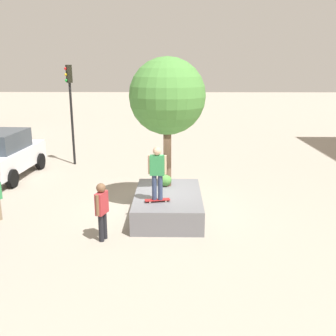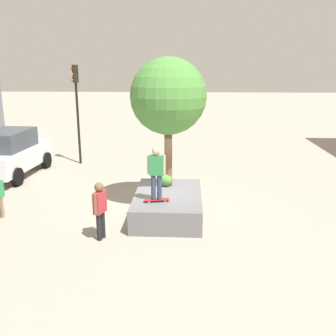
# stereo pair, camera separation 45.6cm
# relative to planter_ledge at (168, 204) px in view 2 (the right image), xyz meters

# --- Properties ---
(ground_plane) EXTENTS (120.00, 120.00, 0.00)m
(ground_plane) POSITION_rel_planter_ledge_xyz_m (0.56, 0.23, -0.39)
(ground_plane) COLOR #9E9384
(planter_ledge) EXTENTS (3.48, 2.23, 0.78)m
(planter_ledge) POSITION_rel_planter_ledge_xyz_m (0.00, 0.00, 0.00)
(planter_ledge) COLOR slate
(planter_ledge) RESTS_ON ground
(plaza_tree) EXTENTS (2.62, 2.62, 4.49)m
(plaza_tree) POSITION_rel_planter_ledge_xyz_m (0.91, 0.04, 3.55)
(plaza_tree) COLOR brown
(plaza_tree) RESTS_ON planter_ledge
(boxwood_shrub) EXTENTS (0.45, 0.45, 0.45)m
(boxwood_shrub) POSITION_rel_planter_ledge_xyz_m (0.85, 0.11, 0.61)
(boxwood_shrub) COLOR #4C8C3D
(boxwood_shrub) RESTS_ON planter_ledge
(skateboard) EXTENTS (0.36, 0.83, 0.07)m
(skateboard) POSITION_rel_planter_ledge_xyz_m (-0.78, 0.32, 0.44)
(skateboard) COLOR #A51E1E
(skateboard) RESTS_ON planter_ledge
(skateboarder) EXTENTS (0.26, 0.58, 1.71)m
(skateboarder) POSITION_rel_planter_ledge_xyz_m (-0.78, 0.32, 1.45)
(skateboarder) COLOR navy
(skateboarder) RESTS_ON skateboard
(police_car) EXTENTS (4.72, 2.38, 2.14)m
(police_car) POSITION_rel_planter_ledge_xyz_m (4.42, 7.45, 0.70)
(police_car) COLOR white
(police_car) RESTS_ON ground
(traffic_light_corner) EXTENTS (0.36, 0.37, 4.98)m
(traffic_light_corner) POSITION_rel_planter_ledge_xyz_m (6.87, 4.95, 2.98)
(traffic_light_corner) COLOR black
(traffic_light_corner) RESTS_ON ground
(passerby_with_bag) EXTENTS (0.57, 0.34, 1.74)m
(passerby_with_bag) POSITION_rel_planter_ledge_xyz_m (-1.93, 1.88, 0.62)
(passerby_with_bag) COLOR black
(passerby_with_bag) RESTS_ON ground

